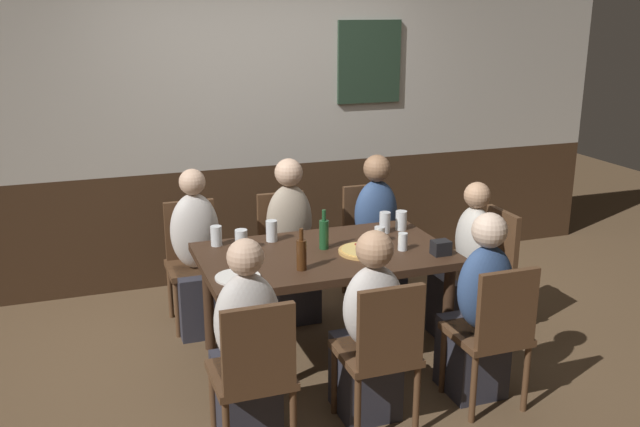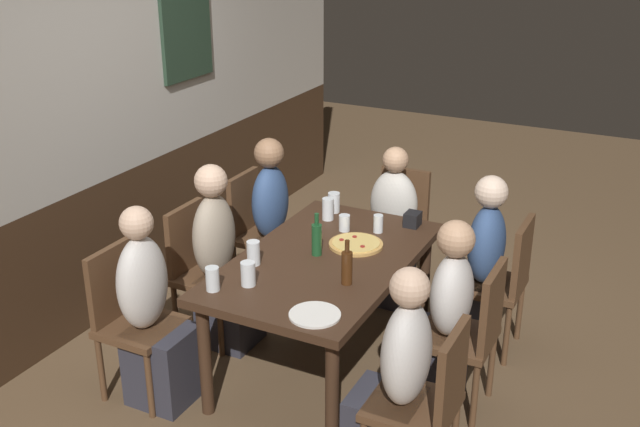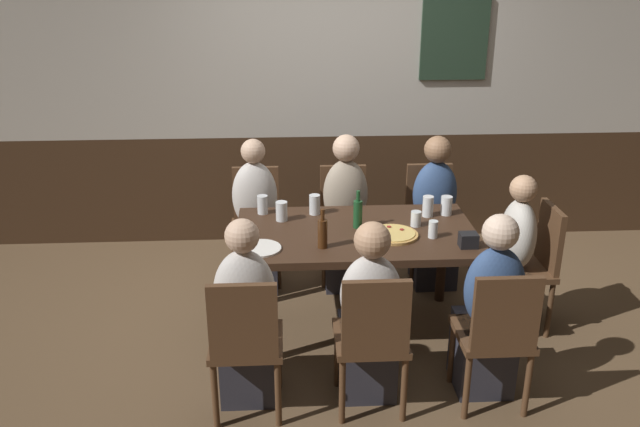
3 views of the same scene
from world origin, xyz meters
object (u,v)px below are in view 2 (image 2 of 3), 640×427
at_px(chair_left_near, 428,399).
at_px(beer_glass_tall, 328,210).
at_px(person_left_near, 395,393).
at_px(pizza, 356,244).
at_px(chair_right_far, 257,227).
at_px(plate_white_large, 315,315).
at_px(highball_clear, 378,225).
at_px(pint_glass_pale, 213,280).
at_px(tumbler_short, 344,223).
at_px(pint_glass_amber, 334,204).
at_px(person_right_far, 277,231).
at_px(pint_glass_stout, 254,255).
at_px(condiment_caddy, 413,219).
at_px(person_head_east, 390,237).
at_px(chair_mid_far, 201,265).
at_px(tumbler_water, 248,275).
at_px(chair_left_far, 129,314).
at_px(person_mid_far, 222,269).
at_px(person_right_near, 476,275).
at_px(chair_head_east, 399,224).
at_px(person_mid_near, 441,327).
at_px(chair_right_near, 502,278).
at_px(chair_mid_near, 470,330).
at_px(dining_table, 325,271).
at_px(beer_bottle_green, 317,239).
at_px(beer_bottle_brown, 347,267).

bearing_deg(chair_left_near, beer_glass_tall, 42.61).
xyz_separation_m(person_left_near, pizza, (0.92, 0.62, 0.27)).
distance_m(chair_right_far, plate_white_large, 1.75).
bearing_deg(highball_clear, pint_glass_pale, 156.24).
bearing_deg(tumbler_short, pint_glass_amber, 37.70).
bearing_deg(person_right_far, chair_right_far, 90.00).
xyz_separation_m(pint_glass_stout, condiment_caddy, (0.92, -0.61, -0.01)).
distance_m(chair_right_far, person_head_east, 0.94).
xyz_separation_m(pizza, pint_glass_pale, (-0.84, 0.44, 0.05)).
relative_size(chair_mid_far, tumbler_water, 6.63).
distance_m(pizza, pint_glass_pale, 0.95).
relative_size(chair_left_far, pint_glass_amber, 6.67).
bearing_deg(person_head_east, plate_white_large, -171.30).
distance_m(person_mid_far, person_right_near, 1.59).
distance_m(chair_mid_far, beer_glass_tall, 0.88).
relative_size(person_mid_far, tumbler_water, 8.93).
height_order(chair_head_east, person_mid_near, person_mid_near).
bearing_deg(chair_right_far, chair_right_near, -90.00).
relative_size(person_mid_near, beer_glass_tall, 7.73).
bearing_deg(beer_glass_tall, pint_glass_amber, 9.55).
height_order(person_mid_near, pizza, person_mid_near).
xyz_separation_m(chair_head_east, chair_left_near, (-1.89, -0.88, 0.00)).
relative_size(chair_mid_far, chair_mid_near, 1.00).
bearing_deg(pint_glass_pale, person_left_near, -93.85).
height_order(chair_left_far, person_mid_near, person_mid_near).
relative_size(dining_table, beer_bottle_green, 6.09).
distance_m(chair_mid_far, pizza, 1.03).
relative_size(pizza, beer_bottle_green, 1.25).
xyz_separation_m(chair_right_near, tumbler_short, (-0.29, 0.94, 0.29)).
relative_size(highball_clear, condiment_caddy, 1.02).
xyz_separation_m(pint_glass_stout, beer_bottle_green, (0.27, -0.26, 0.04)).
bearing_deg(person_mid_far, person_left_near, -115.71).
bearing_deg(person_mid_near, person_head_east, 34.61).
distance_m(dining_table, chair_head_east, 1.21).
height_order(chair_right_far, person_right_far, person_right_far).
bearing_deg(beer_bottle_brown, tumbler_short, 26.00).
relative_size(pint_glass_amber, pint_glass_stout, 0.95).
relative_size(chair_head_east, chair_left_near, 1.00).
height_order(pint_glass_amber, pint_glass_pale, pint_glass_amber).
height_order(person_mid_far, tumbler_short, person_mid_far).
xyz_separation_m(person_mid_near, beer_glass_tall, (0.52, 0.95, 0.33)).
xyz_separation_m(pizza, tumbler_water, (-0.71, 0.31, 0.05)).
distance_m(chair_left_near, person_mid_far, 1.74).
bearing_deg(pizza, condiment_caddy, -23.97).
bearing_deg(chair_left_far, tumbler_short, -36.68).
bearing_deg(beer_bottle_green, person_mid_far, 91.30).
relative_size(dining_table, chair_mid_far, 1.78).
height_order(chair_mid_far, tumbler_water, chair_mid_far).
bearing_deg(beer_bottle_green, chair_mid_far, 91.04).
height_order(chair_left_far, beer_glass_tall, beer_glass_tall).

